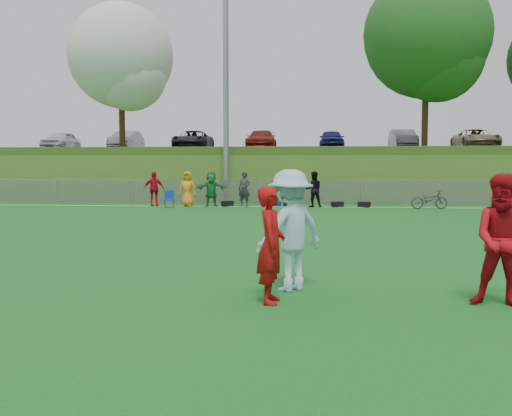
# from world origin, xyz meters

# --- Properties ---
(ground) EXTENTS (120.00, 120.00, 0.00)m
(ground) POSITION_xyz_m (0.00, 0.00, 0.00)
(ground) COLOR #135B1A
(ground) RESTS_ON ground
(sideline_far) EXTENTS (60.00, 0.10, 0.01)m
(sideline_far) POSITION_xyz_m (0.00, 18.00, 0.01)
(sideline_far) COLOR white
(sideline_far) RESTS_ON ground
(fence) EXTENTS (58.00, 0.06, 1.30)m
(fence) POSITION_xyz_m (0.00, 20.00, 0.65)
(fence) COLOR gray
(fence) RESTS_ON ground
(light_pole) EXTENTS (1.20, 0.40, 12.15)m
(light_pole) POSITION_xyz_m (-3.00, 20.80, 6.71)
(light_pole) COLOR gray
(light_pole) RESTS_ON ground
(berm) EXTENTS (120.00, 18.00, 3.00)m
(berm) POSITION_xyz_m (0.00, 31.00, 1.50)
(berm) COLOR #2D5217
(berm) RESTS_ON ground
(parking_lot) EXTENTS (120.00, 12.00, 0.10)m
(parking_lot) POSITION_xyz_m (0.00, 33.00, 3.05)
(parking_lot) COLOR black
(parking_lot) RESTS_ON berm
(tree_white_flowering) EXTENTS (6.30, 6.30, 8.78)m
(tree_white_flowering) POSITION_xyz_m (-9.84, 24.92, 8.32)
(tree_white_flowering) COLOR black
(tree_white_flowering) RESTS_ON berm
(tree_green_near) EXTENTS (7.14, 7.14, 9.95)m
(tree_green_near) POSITION_xyz_m (8.16, 24.42, 9.03)
(tree_green_near) COLOR black
(tree_green_near) RESTS_ON berm
(car_row) EXTENTS (32.04, 5.18, 1.44)m
(car_row) POSITION_xyz_m (-1.17, 32.00, 3.82)
(car_row) COLOR silver
(car_row) RESTS_ON parking_lot
(spectator_row) EXTENTS (8.75, 0.97, 1.69)m
(spectator_row) POSITION_xyz_m (-2.79, 18.00, 0.85)
(spectator_row) COLOR red
(spectator_row) RESTS_ON ground
(gear_bags) EXTENTS (7.15, 0.58, 0.26)m
(gear_bags) POSITION_xyz_m (1.14, 18.10, 0.13)
(gear_bags) COLOR black
(gear_bags) RESTS_ON ground
(player_red_left) EXTENTS (0.41, 0.61, 1.66)m
(player_red_left) POSITION_xyz_m (0.74, -1.20, 0.83)
(player_red_left) COLOR #A60C0B
(player_red_left) RESTS_ON ground
(player_red_center) EXTENTS (1.08, 0.96, 1.85)m
(player_red_center) POSITION_xyz_m (3.97, -1.17, 0.92)
(player_red_center) COLOR #B50C16
(player_red_center) RESTS_ON ground
(player_blue) EXTENTS (1.38, 1.33, 1.89)m
(player_blue) POSITION_xyz_m (0.99, -0.36, 0.95)
(player_blue) COLOR #A8D8EA
(player_blue) RESTS_ON ground
(recycling_bin) EXTENTS (0.83, 0.83, 0.96)m
(recycling_bin) POSITION_xyz_m (-0.30, 18.40, 0.48)
(recycling_bin) COLOR #0F38A5
(recycling_bin) RESTS_ON ground
(camp_chair) EXTENTS (0.51, 0.51, 0.80)m
(camp_chair) POSITION_xyz_m (-5.22, 17.22, 0.23)
(camp_chair) COLOR #1031AE
(camp_chair) RESTS_ON ground
(bicycle) EXTENTS (1.68, 0.72, 0.86)m
(bicycle) POSITION_xyz_m (6.81, 17.20, 0.43)
(bicycle) COLOR #2B2B2D
(bicycle) RESTS_ON ground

